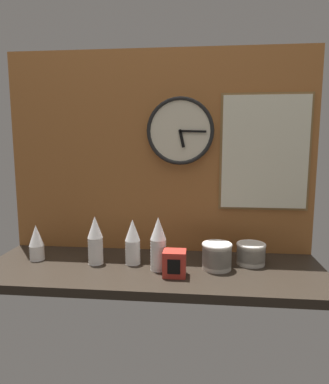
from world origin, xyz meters
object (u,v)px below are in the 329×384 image
object	(u,v)px
napkin_dispenser	(175,263)
menu_board	(265,152)
bowl_stack_far_right	(251,253)
wall_clock	(180,131)
cup_stack_center_right	(158,244)
bowl_stack_right	(217,255)
cup_stack_center	(133,242)
cup_stack_center_left	(95,240)
cup_stack_far_left	(36,242)

from	to	relation	value
napkin_dispenser	menu_board	bearing A→B (deg)	38.90
bowl_stack_far_right	wall_clock	distance (cm)	69.81
cup_stack_center_right	napkin_dispenser	xyz separation A→B (cm)	(7.96, -6.50, -6.68)
bowl_stack_right	menu_board	size ratio (longest dim) A/B	0.24
wall_clock	bowl_stack_far_right	bearing A→B (deg)	-23.58
bowl_stack_right	menu_board	bearing A→B (deg)	45.41
cup_stack_center	wall_clock	world-z (taller)	wall_clock
bowl_stack_right	cup_stack_center_left	bearing A→B (deg)	178.97
menu_board	wall_clock	bearing A→B (deg)	-178.82
cup_stack_far_left	menu_board	bearing A→B (deg)	10.56
cup_stack_center_left	bowl_stack_right	bearing A→B (deg)	-1.03
cup_stack_far_left	menu_board	size ratio (longest dim) A/B	0.30
cup_stack_far_left	bowl_stack_far_right	bearing A→B (deg)	2.57
menu_board	cup_stack_center_left	bearing A→B (deg)	-164.04
napkin_dispenser	bowl_stack_right	bearing A→B (deg)	28.41
bowl_stack_far_right	bowl_stack_right	distance (cm)	18.55
cup_stack_center_left	bowl_stack_right	distance (cm)	58.06
bowl_stack_far_right	cup_stack_center_left	bearing A→B (deg)	-174.52
cup_stack_center_left	menu_board	xyz separation A→B (cm)	(81.94, 23.43, 41.32)
cup_stack_center_left	bowl_stack_right	xyz separation A→B (cm)	(57.82, -1.04, -5.17)
bowl_stack_far_right	menu_board	distance (cm)	50.74
bowl_stack_right	napkin_dispenser	size ratio (longest dim) A/B	1.23
cup_stack_far_left	cup_stack_center_right	world-z (taller)	cup_stack_center_right
cup_stack_center_right	menu_board	size ratio (longest dim) A/B	0.42
cup_stack_center_right	bowl_stack_far_right	world-z (taller)	cup_stack_center_right
cup_stack_center_left	bowl_stack_far_right	xyz separation A→B (cm)	(74.45, 7.14, -6.14)
cup_stack_center_right	cup_stack_center_left	xyz separation A→B (cm)	(-31.01, 4.74, -0.71)
cup_stack_center	cup_stack_center_left	size ratio (longest dim) A/B	0.94
cup_stack_center	cup_stack_center_left	bearing A→B (deg)	-174.33
napkin_dispenser	cup_stack_center	bearing A→B (deg)	148.40
menu_board	napkin_dispenser	world-z (taller)	menu_board
cup_stack_center_right	menu_board	bearing A→B (deg)	28.95
cup_stack_center_left	bowl_stack_far_right	size ratio (longest dim) A/B	1.67
cup_stack_center_left	cup_stack_far_left	bearing A→B (deg)	175.55
cup_stack_far_left	wall_clock	distance (cm)	91.23
cup_stack_center	menu_board	xyz separation A→B (cm)	(64.11, 21.67, 42.03)
cup_stack_center	napkin_dispenser	bearing A→B (deg)	-31.60
cup_stack_far_left	cup_stack_center_right	distance (cm)	62.39
bowl_stack_right	wall_clock	xyz separation A→B (cm)	(-18.69, 23.59, 57.25)
cup_stack_center	wall_clock	bearing A→B (deg)	44.30
cup_stack_center_right	cup_stack_center	bearing A→B (deg)	153.71
cup_stack_center_left	cup_stack_center_right	bearing A→B (deg)	-8.69
menu_board	bowl_stack_far_right	bearing A→B (deg)	-114.71
bowl_stack_right	cup_stack_center_right	bearing A→B (deg)	-172.15
menu_board	cup_stack_center_right	bearing A→B (deg)	-151.05
cup_stack_center_right	bowl_stack_right	xyz separation A→B (cm)	(26.81, 3.70, -5.88)
cup_stack_center	cup_stack_far_left	size ratio (longest dim) A/B	1.24
wall_clock	bowl_stack_right	bearing A→B (deg)	-51.62
cup_stack_center	napkin_dispenser	size ratio (longest dim) A/B	1.93
bowl_stack_far_right	menu_board	bearing A→B (deg)	65.29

